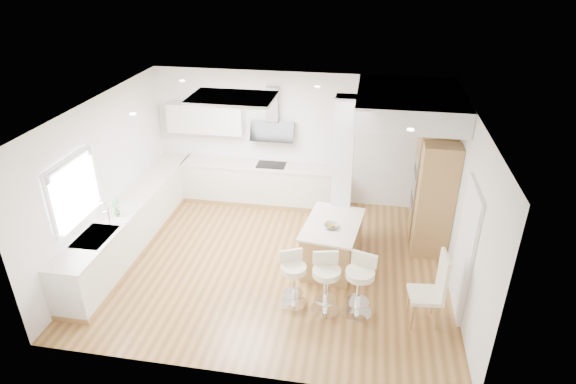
% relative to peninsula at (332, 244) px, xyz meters
% --- Properties ---
extents(ground, '(6.00, 6.00, 0.00)m').
position_rel_peninsula_xyz_m(ground, '(-0.98, -0.17, -0.42)').
color(ground, '#A1713B').
rests_on(ground, ground).
extents(ceiling, '(6.00, 5.00, 0.02)m').
position_rel_peninsula_xyz_m(ceiling, '(-0.98, -0.17, -0.42)').
color(ceiling, silver).
rests_on(ceiling, ground).
extents(wall_back, '(6.00, 0.04, 2.80)m').
position_rel_peninsula_xyz_m(wall_back, '(-0.98, 2.33, 0.98)').
color(wall_back, white).
rests_on(wall_back, ground).
extents(wall_left, '(0.04, 5.00, 2.80)m').
position_rel_peninsula_xyz_m(wall_left, '(-3.98, -0.17, 0.98)').
color(wall_left, white).
rests_on(wall_left, ground).
extents(wall_right, '(0.04, 5.00, 2.80)m').
position_rel_peninsula_xyz_m(wall_right, '(2.02, -0.17, 0.98)').
color(wall_right, white).
rests_on(wall_right, ground).
extents(skylight, '(4.10, 2.10, 0.06)m').
position_rel_peninsula_xyz_m(skylight, '(-1.77, 0.43, 2.35)').
color(skylight, white).
rests_on(skylight, ground).
extents(window_left, '(0.06, 1.28, 1.07)m').
position_rel_peninsula_xyz_m(window_left, '(-3.93, -1.07, 1.28)').
color(window_left, white).
rests_on(window_left, ground).
extents(doorway_right, '(0.05, 1.00, 2.10)m').
position_rel_peninsula_xyz_m(doorway_right, '(2.00, -0.77, 0.58)').
color(doorway_right, '#433B34').
rests_on(doorway_right, ground).
extents(counter_left, '(0.63, 4.50, 1.35)m').
position_rel_peninsula_xyz_m(counter_left, '(-3.67, 0.07, 0.04)').
color(counter_left, '#AD844A').
rests_on(counter_left, ground).
extents(counter_back, '(3.62, 0.63, 2.50)m').
position_rel_peninsula_xyz_m(counter_back, '(-1.89, 2.06, 0.28)').
color(counter_back, '#AD844A').
rests_on(counter_back, ground).
extents(pillar, '(0.35, 0.35, 2.80)m').
position_rel_peninsula_xyz_m(pillar, '(0.07, 0.78, 0.98)').
color(pillar, white).
rests_on(pillar, ground).
extents(soffit, '(1.78, 2.20, 0.40)m').
position_rel_peninsula_xyz_m(soffit, '(1.12, 1.23, 2.18)').
color(soffit, silver).
rests_on(soffit, ground).
extents(oven_column, '(0.63, 1.21, 2.10)m').
position_rel_peninsula_xyz_m(oven_column, '(1.70, 1.06, 0.63)').
color(oven_column, '#AD844A').
rests_on(oven_column, ground).
extents(peninsula, '(1.07, 1.46, 0.89)m').
position_rel_peninsula_xyz_m(peninsula, '(0.00, 0.00, 0.00)').
color(peninsula, '#AD844A').
rests_on(peninsula, ground).
extents(bar_stool_a, '(0.54, 0.54, 0.91)m').
position_rel_peninsula_xyz_m(bar_stool_a, '(-0.49, -1.15, 0.10)').
color(bar_stool_a, white).
rests_on(bar_stool_a, ground).
extents(bar_stool_b, '(0.53, 0.53, 0.98)m').
position_rel_peninsula_xyz_m(bar_stool_b, '(0.02, -1.23, 0.13)').
color(bar_stool_b, white).
rests_on(bar_stool_b, ground).
extents(bar_stool_c, '(0.56, 0.56, 1.00)m').
position_rel_peninsula_xyz_m(bar_stool_c, '(0.52, -1.20, 0.15)').
color(bar_stool_c, white).
rests_on(bar_stool_c, ground).
extents(dining_chair, '(0.50, 0.50, 1.18)m').
position_rel_peninsula_xyz_m(dining_chair, '(1.57, -1.22, 0.22)').
color(dining_chair, '#F4ECC7').
rests_on(dining_chair, ground).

